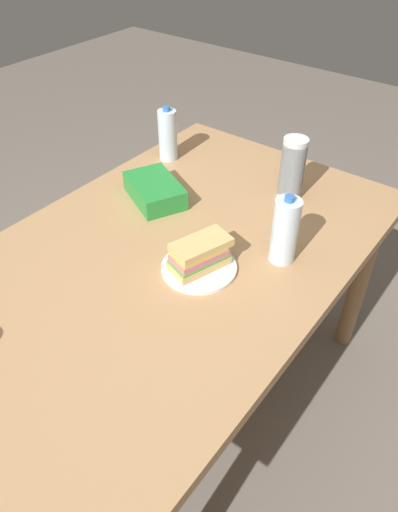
{
  "coord_description": "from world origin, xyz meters",
  "views": [
    {
      "loc": [
        -0.78,
        -0.76,
        1.69
      ],
      "look_at": [
        0.04,
        -0.12,
        0.82
      ],
      "focal_mm": 33.3,
      "sensor_mm": 36.0,
      "label": 1
    }
  ],
  "objects_px": {
    "sandwich": "(200,254)",
    "water_bottle_tall": "(168,135)",
    "water_bottle_spare": "(285,231)",
    "paper_plate": "(199,268)",
    "chip_bag": "(155,190)",
    "dining_table": "(159,281)",
    "plastic_cup_stack": "(292,169)"
  },
  "relations": [
    {
      "from": "chip_bag",
      "to": "water_bottle_tall",
      "type": "relative_size",
      "value": 1.08
    },
    {
      "from": "water_bottle_tall",
      "to": "water_bottle_spare",
      "type": "bearing_deg",
      "value": -111.87
    },
    {
      "from": "plastic_cup_stack",
      "to": "water_bottle_spare",
      "type": "xyz_separation_m",
      "value": [
        -0.31,
        -0.15,
        -0.01
      ]
    },
    {
      "from": "sandwich",
      "to": "water_bottle_tall",
      "type": "xyz_separation_m",
      "value": [
        0.45,
        0.5,
        0.05
      ]
    },
    {
      "from": "plastic_cup_stack",
      "to": "paper_plate",
      "type": "bearing_deg",
      "value": 178.36
    },
    {
      "from": "chip_bag",
      "to": "water_bottle_tall",
      "type": "xyz_separation_m",
      "value": [
        0.26,
        0.15,
        0.06
      ]
    },
    {
      "from": "water_bottle_spare",
      "to": "dining_table",
      "type": "bearing_deg",
      "value": 128.34
    },
    {
      "from": "dining_table",
      "to": "sandwich",
      "type": "distance_m",
      "value": 0.19
    },
    {
      "from": "water_bottle_tall",
      "to": "water_bottle_spare",
      "type": "height_order",
      "value": "water_bottle_spare"
    },
    {
      "from": "chip_bag",
      "to": "plastic_cup_stack",
      "type": "relative_size",
      "value": 1.04
    },
    {
      "from": "dining_table",
      "to": "plastic_cup_stack",
      "type": "relative_size",
      "value": 7.49
    },
    {
      "from": "water_bottle_tall",
      "to": "chip_bag",
      "type": "bearing_deg",
      "value": -148.8
    },
    {
      "from": "sandwich",
      "to": "plastic_cup_stack",
      "type": "height_order",
      "value": "plastic_cup_stack"
    },
    {
      "from": "sandwich",
      "to": "water_bottle_spare",
      "type": "xyz_separation_m",
      "value": [
        0.18,
        -0.17,
        0.05
      ]
    },
    {
      "from": "water_bottle_spare",
      "to": "water_bottle_tall",
      "type": "bearing_deg",
      "value": 68.13
    },
    {
      "from": "sandwich",
      "to": "water_bottle_tall",
      "type": "relative_size",
      "value": 0.95
    },
    {
      "from": "plastic_cup_stack",
      "to": "sandwich",
      "type": "bearing_deg",
      "value": 178.27
    },
    {
      "from": "sandwich",
      "to": "water_bottle_tall",
      "type": "height_order",
      "value": "water_bottle_tall"
    },
    {
      "from": "sandwich",
      "to": "plastic_cup_stack",
      "type": "distance_m",
      "value": 0.5
    },
    {
      "from": "water_bottle_tall",
      "to": "paper_plate",
      "type": "bearing_deg",
      "value": -132.22
    },
    {
      "from": "paper_plate",
      "to": "chip_bag",
      "type": "bearing_deg",
      "value": 59.99
    },
    {
      "from": "dining_table",
      "to": "paper_plate",
      "type": "relative_size",
      "value": 7.49
    },
    {
      "from": "plastic_cup_stack",
      "to": "water_bottle_tall",
      "type": "bearing_deg",
      "value": 95.05
    },
    {
      "from": "dining_table",
      "to": "paper_plate",
      "type": "height_order",
      "value": "paper_plate"
    },
    {
      "from": "water_bottle_tall",
      "to": "water_bottle_spare",
      "type": "relative_size",
      "value": 0.96
    },
    {
      "from": "chip_bag",
      "to": "water_bottle_tall",
      "type": "height_order",
      "value": "water_bottle_tall"
    },
    {
      "from": "dining_table",
      "to": "sandwich",
      "type": "relative_size",
      "value": 8.17
    },
    {
      "from": "sandwich",
      "to": "chip_bag",
      "type": "distance_m",
      "value": 0.4
    },
    {
      "from": "dining_table",
      "to": "water_bottle_tall",
      "type": "bearing_deg",
      "value": 37.28
    },
    {
      "from": "dining_table",
      "to": "water_bottle_tall",
      "type": "height_order",
      "value": "water_bottle_tall"
    },
    {
      "from": "dining_table",
      "to": "water_bottle_spare",
      "type": "xyz_separation_m",
      "value": [
        0.23,
        -0.29,
        0.19
      ]
    },
    {
      "from": "paper_plate",
      "to": "chip_bag",
      "type": "distance_m",
      "value": 0.4
    }
  ]
}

